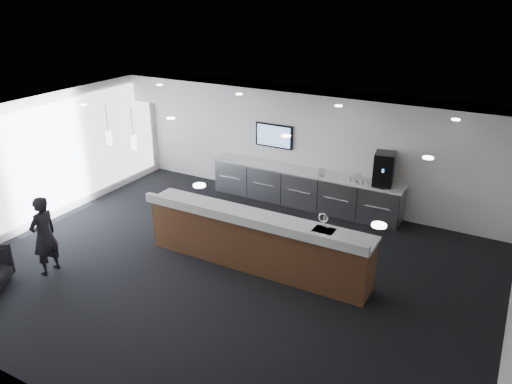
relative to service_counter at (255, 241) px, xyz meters
The scene contains 22 objects.
ground 0.81m from the service_counter, 132.53° to the right, with size 10.00×10.00×0.00m, color black.
ceiling 2.49m from the service_counter, 132.53° to the right, with size 10.00×8.00×0.02m, color black.
back_wall 3.72m from the service_counter, 96.10° to the left, with size 10.00×0.02×3.00m, color white.
left_wall 5.48m from the service_counter, behind, with size 0.02×8.00×3.00m, color white.
soffit_bulkhead 3.78m from the service_counter, 96.97° to the left, with size 10.00×0.90×0.70m, color white.
alcove_panel 3.72m from the service_counter, 96.15° to the left, with size 9.80×0.06×1.40m, color white.
window_blinds_wall 5.44m from the service_counter, behind, with size 0.04×7.36×2.55m, color white.
back_credenza 3.25m from the service_counter, 96.77° to the left, with size 5.06×0.66×0.95m.
wall_tv 3.90m from the service_counter, 111.62° to the left, with size 1.05×0.08×0.62m.
pendant_left 3.27m from the service_counter, behind, with size 0.12×0.12×0.30m, color beige.
pendant_right 3.88m from the service_counter, behind, with size 0.12×0.12×0.30m, color beige.
ceiling_can_lights 2.46m from the service_counter, 132.53° to the right, with size 7.00×5.00×0.02m, color white, non-canonical shape.
service_counter is the anchor object (origin of this frame).
coffee_machine 3.71m from the service_counter, 63.83° to the left, with size 0.52×0.61×0.78m.
info_sign_left 3.14m from the service_counter, 87.52° to the left, with size 0.15×0.02×0.21m, color silver.
info_sign_right 3.34m from the service_counter, 71.53° to the left, with size 0.18×0.02×0.24m, color silver.
lounge_guest 4.11m from the service_counter, 148.14° to the right, with size 0.59×0.39×1.61m, color black.
cup_0 3.43m from the service_counter, 65.42° to the left, with size 0.10×0.10×0.10m, color white.
cup_1 3.37m from the service_counter, 67.60° to the left, with size 0.10×0.10×0.10m, color white.
cup_2 3.32m from the service_counter, 69.86° to the left, with size 0.10×0.10×0.10m, color white.
cup_3 3.28m from the service_counter, 72.17° to the left, with size 0.10×0.10×0.10m, color white.
cup_4 3.24m from the service_counter, 74.55° to the left, with size 0.10×0.10×0.10m, color white.
Camera 1 is at (4.65, -7.24, 5.33)m, focal length 35.00 mm.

